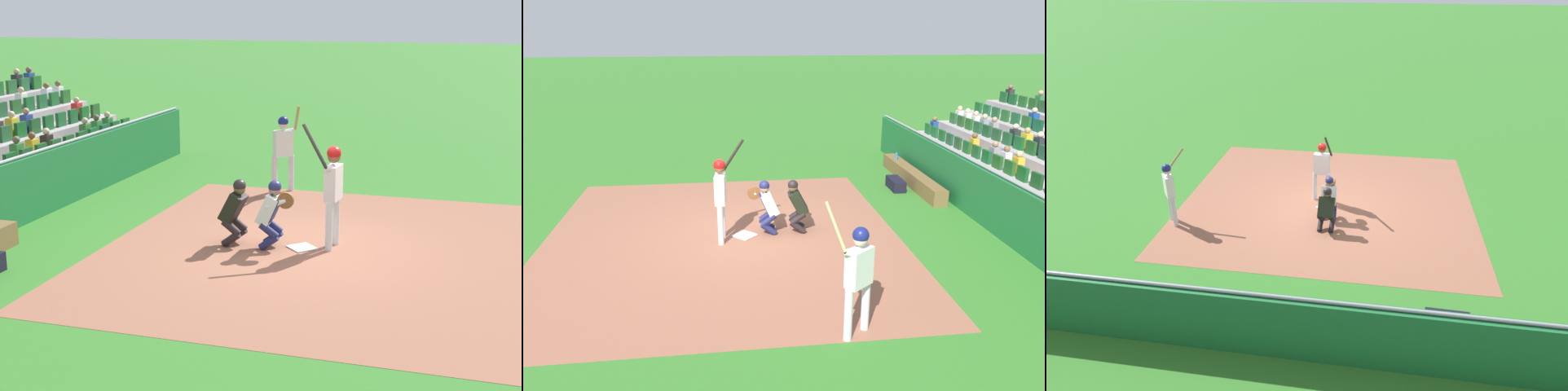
{
  "view_description": "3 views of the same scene",
  "coord_description": "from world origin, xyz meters",
  "views": [
    {
      "loc": [
        13.15,
        3.24,
        4.34
      ],
      "look_at": [
        -0.19,
        -0.85,
        0.89
      ],
      "focal_mm": 53.36,
      "sensor_mm": 36.0,
      "label": 1
    },
    {
      "loc": [
        -10.84,
        0.46,
        4.56
      ],
      "look_at": [
        -0.4,
        -0.87,
        1.08
      ],
      "focal_mm": 34.93,
      "sensor_mm": 36.0,
      "label": 2
    },
    {
      "loc": [
        1.34,
        -12.02,
        6.62
      ],
      "look_at": [
        -0.41,
        -1.05,
        0.93
      ],
      "focal_mm": 31.33,
      "sensor_mm": 36.0,
      "label": 3
    }
  ],
  "objects": [
    {
      "name": "dugout_wall",
      "position": [
        0.0,
        -5.85,
        0.67
      ],
      "size": [
        15.84,
        0.24,
        1.4
      ],
      "color": "#1C6432",
      "rests_on": "ground_plane"
    },
    {
      "name": "water_bottle_on_bench",
      "position": [
        4.81,
        -5.26,
        0.56
      ],
      "size": [
        0.07,
        0.07,
        0.24
      ],
      "primitive_type": "cylinder",
      "color": "blue",
      "rests_on": "dugout_bench"
    },
    {
      "name": "home_plate_marker",
      "position": [
        0.0,
        0.0,
        0.02
      ],
      "size": [
        0.62,
        0.62,
        0.02
      ],
      "primitive_type": "cube",
      "rotation": [
        0.0,
        0.0,
        0.79
      ],
      "color": "white",
      "rests_on": "infield_dirt_patch"
    },
    {
      "name": "infield_dirt_patch",
      "position": [
        0.0,
        0.5,
        0.0
      ],
      "size": [
        8.8,
        8.03,
        0.01
      ],
      "primitive_type": "cube",
      "rotation": [
        0.0,
        0.0,
        -0.0
      ],
      "color": "#915B44",
      "rests_on": "ground_plane"
    },
    {
      "name": "on_deck_batter",
      "position": [
        -4.18,
        -1.51,
        1.12
      ],
      "size": [
        0.59,
        0.76,
        2.12
      ],
      "color": "silver",
      "rests_on": "ground_plane"
    },
    {
      "name": "dugout_bench",
      "position": [
        3.47,
        -5.3,
        0.22
      ],
      "size": [
        4.35,
        0.4,
        0.44
      ],
      "primitive_type": "cube",
      "color": "brown",
      "rests_on": "ground_plane"
    },
    {
      "name": "ground_plane",
      "position": [
        0.0,
        0.0,
        0.0
      ],
      "size": [
        160.0,
        160.0,
        0.0
      ],
      "primitive_type": "plane",
      "color": "#317126"
    },
    {
      "name": "catcher_crouching",
      "position": [
        0.15,
        -0.53,
        0.72
      ],
      "size": [
        0.47,
        0.72,
        1.29
      ],
      "color": "navy",
      "rests_on": "ground_plane"
    },
    {
      "name": "equipment_duffel_bag",
      "position": [
        3.03,
        -4.65,
        0.16
      ],
      "size": [
        0.89,
        0.38,
        0.32
      ],
      "primitive_type": "cube",
      "rotation": [
        0.0,
        0.0,
        -0.02
      ],
      "color": "black",
      "rests_on": "ground_plane"
    },
    {
      "name": "home_plate_umpire",
      "position": [
        0.15,
        -1.23,
        0.69
      ],
      "size": [
        0.48,
        0.51,
        1.27
      ],
      "color": "black",
      "rests_on": "ground_plane"
    },
    {
      "name": "batter_at_plate",
      "position": [
        -0.2,
        0.51,
        1.19
      ],
      "size": [
        0.61,
        0.7,
        2.29
      ],
      "color": "silver",
      "rests_on": "ground_plane"
    }
  ]
}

